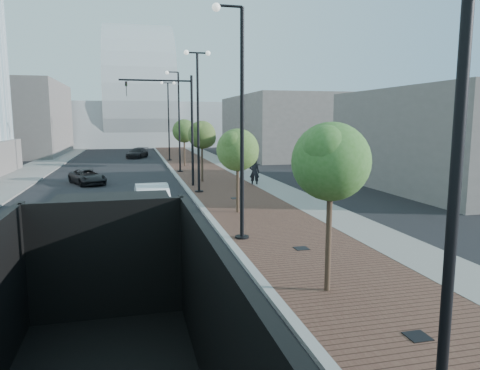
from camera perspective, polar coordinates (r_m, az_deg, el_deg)
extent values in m
cube|color=#4C2D23|center=(47.84, -4.98, 2.56)|extent=(7.00, 140.00, 0.12)
cube|color=slate|center=(48.32, -1.81, 2.65)|extent=(2.40, 140.00, 0.13)
cube|color=gray|center=(47.45, -9.17, 2.45)|extent=(0.30, 140.00, 0.14)
cube|color=slate|center=(48.23, -24.76, 1.87)|extent=(4.00, 140.00, 0.12)
cube|color=black|center=(10.41, -15.94, -9.40)|extent=(2.62, 2.72, 2.70)
cube|color=black|center=(12.12, -15.54, -11.25)|extent=(2.50, 0.54, 1.35)
cube|color=black|center=(9.25, -16.07, -16.21)|extent=(2.61, 0.85, 0.52)
cube|color=black|center=(7.84, -16.74, -9.39)|extent=(2.60, 0.14, 2.08)
cylinder|color=black|center=(10.39, -22.07, -16.83)|extent=(0.32, 1.15, 1.14)
cylinder|color=silver|center=(10.39, -22.07, -16.83)|extent=(0.36, 0.63, 0.62)
cylinder|color=black|center=(10.30, -9.43, -16.54)|extent=(0.32, 1.15, 1.14)
cylinder|color=silver|center=(10.30, -9.43, -16.54)|extent=(0.36, 0.63, 0.62)
cylinder|color=black|center=(11.85, -20.98, -13.58)|extent=(0.32, 1.15, 1.14)
cylinder|color=silver|center=(11.85, -20.98, -13.58)|extent=(0.36, 0.63, 0.62)
cylinder|color=black|center=(11.77, -10.08, -13.29)|extent=(0.32, 1.15, 1.14)
cylinder|color=silver|center=(11.77, -10.08, -13.29)|extent=(0.36, 0.63, 0.62)
cylinder|color=black|center=(8.53, -8.25, -22.14)|extent=(0.32, 1.15, 1.14)
cylinder|color=silver|center=(8.53, -8.25, -22.14)|extent=(0.36, 0.63, 0.62)
imported|color=white|center=(23.39, -11.16, -1.89)|extent=(1.84, 4.82, 1.57)
imported|color=black|center=(35.85, -18.99, 1.01)|extent=(3.38, 4.55, 1.15)
imported|color=black|center=(58.74, -13.04, 4.03)|extent=(3.26, 4.80, 1.29)
imported|color=black|center=(32.95, 1.86, 1.63)|extent=(0.86, 0.69, 2.03)
cylinder|color=black|center=(6.59, 26.23, 5.16)|extent=(0.16, 0.16, 9.00)
cylinder|color=black|center=(18.22, 0.26, -6.86)|extent=(0.56, 0.56, 0.20)
cylinder|color=black|center=(17.58, 0.27, 7.50)|extent=(0.16, 0.16, 9.00)
cylinder|color=black|center=(17.97, -1.39, 22.00)|extent=(1.00, 0.10, 0.10)
sphere|color=silver|center=(17.85, -3.08, 21.84)|extent=(0.32, 0.32, 0.32)
cylinder|color=black|center=(29.76, -5.28, -0.92)|extent=(0.56, 0.56, 0.20)
cylinder|color=black|center=(29.37, -5.40, 7.82)|extent=(0.16, 0.16, 9.00)
cylinder|color=black|center=(29.67, -5.53, 16.54)|extent=(1.40, 0.10, 0.10)
sphere|color=silver|center=(29.58, -6.93, 16.55)|extent=(0.32, 0.32, 0.32)
sphere|color=silver|center=(29.78, -4.13, 16.53)|extent=(0.32, 0.32, 0.32)
cylinder|color=black|center=(41.56, -7.69, 1.69)|extent=(0.56, 0.56, 0.20)
cylinder|color=black|center=(41.28, -7.81, 7.93)|extent=(0.16, 0.16, 9.00)
cylinder|color=black|center=(41.45, -8.65, 14.15)|extent=(1.00, 0.10, 0.10)
sphere|color=silver|center=(41.40, -9.36, 14.04)|extent=(0.32, 0.32, 0.32)
cylinder|color=black|center=(53.45, -9.03, 3.14)|extent=(0.56, 0.56, 0.20)
cylinder|color=black|center=(53.23, -9.14, 7.99)|extent=(0.16, 0.16, 9.00)
cylinder|color=black|center=(53.40, -9.26, 12.82)|extent=(1.40, 0.10, 0.10)
sphere|color=silver|center=(53.35, -10.03, 12.81)|extent=(0.32, 0.32, 0.32)
sphere|color=silver|center=(53.46, -8.49, 12.84)|extent=(0.32, 0.32, 0.32)
cylinder|color=black|center=(32.35, -6.15, 6.76)|extent=(0.18, 0.18, 8.00)
cylinder|color=black|center=(32.22, -10.78, 13.06)|extent=(5.00, 0.12, 0.12)
imported|color=black|center=(32.13, -14.40, 11.89)|extent=(0.16, 0.20, 1.00)
cylinder|color=#382619|center=(12.62, 11.32, -6.15)|extent=(0.16, 0.16, 3.52)
sphere|color=#2F5E20|center=(12.28, 11.59, 2.97)|extent=(2.15, 2.15, 2.15)
sphere|color=#2F5E20|center=(12.75, 12.61, 2.00)|extent=(1.50, 1.50, 1.50)
sphere|color=#2F5E20|center=(11.86, 10.93, 4.51)|extent=(1.29, 1.29, 1.29)
cylinder|color=#382619|center=(22.91, -0.30, 0.05)|extent=(0.16, 0.16, 3.14)
sphere|color=#3B5F20|center=(22.72, -0.31, 4.53)|extent=(2.18, 2.18, 2.18)
sphere|color=#3B5F20|center=(23.12, 0.49, 4.04)|extent=(1.53, 1.53, 1.53)
sphere|color=#3B5F20|center=(22.34, -0.88, 5.27)|extent=(1.31, 1.31, 1.31)
cylinder|color=#382619|center=(34.60, -4.88, 3.14)|extent=(0.16, 0.16, 3.49)
sphere|color=#3B521C|center=(34.48, -4.92, 6.44)|extent=(2.16, 2.16, 2.16)
sphere|color=#3B521C|center=(34.85, -4.34, 6.06)|extent=(1.51, 1.51, 1.51)
sphere|color=#3B521C|center=(34.13, -5.36, 7.00)|extent=(1.30, 1.30, 1.30)
cylinder|color=#382619|center=(46.46, -7.14, 4.45)|extent=(0.16, 0.16, 3.50)
sphere|color=#324F1B|center=(46.37, -7.19, 6.91)|extent=(2.41, 2.41, 2.41)
sphere|color=#324F1B|center=(46.72, -6.73, 6.62)|extent=(1.69, 1.69, 1.69)
sphere|color=#324F1B|center=(46.03, -7.53, 7.33)|extent=(1.45, 1.45, 1.45)
cube|color=#A9B0B3|center=(92.08, -12.70, 7.63)|extent=(50.00, 28.00, 8.00)
cube|color=#665F5B|center=(69.04, -27.58, 7.54)|extent=(14.00, 20.00, 10.00)
cube|color=#625B58|center=(60.35, 5.42, 7.51)|extent=(12.00, 22.00, 8.00)
cube|color=#5E5855|center=(34.66, 25.11, 5.30)|extent=(10.00, 16.00, 7.00)
cube|color=black|center=(11.13, 21.84, -17.59)|extent=(0.50, 0.50, 0.02)
cube|color=black|center=(16.90, 7.90, -8.06)|extent=(0.50, 0.50, 0.02)
cube|color=black|center=(27.17, -0.60, -1.71)|extent=(0.50, 0.50, 0.02)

